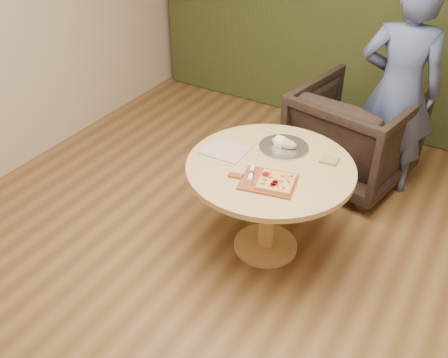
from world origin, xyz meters
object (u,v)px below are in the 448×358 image
at_px(serving_tray, 284,147).
at_px(person_standing, 399,91).
at_px(armchair, 355,131).
at_px(pedestal_table, 269,182).
at_px(flatbread_pizza, 276,182).
at_px(cutlery_roll, 251,173).
at_px(bread_roll, 283,143).
at_px(pizza_paddle, 267,182).

relative_size(serving_tray, person_standing, 0.20).
bearing_deg(person_standing, armchair, -2.07).
xyz_separation_m(pedestal_table, flatbread_pizza, (0.14, -0.20, 0.17)).
bearing_deg(cutlery_roll, flatbread_pizza, -20.35).
height_order(cutlery_roll, person_standing, person_standing).
xyz_separation_m(pedestal_table, bread_roll, (-0.03, 0.24, 0.18)).
bearing_deg(cutlery_roll, person_standing, 49.23).
distance_m(cutlery_roll, serving_tray, 0.44).
bearing_deg(bread_roll, cutlery_roll, -92.25).
distance_m(armchair, person_standing, 0.51).
relative_size(pedestal_table, serving_tray, 3.26).
bearing_deg(flatbread_pizza, pedestal_table, 124.61).
distance_m(flatbread_pizza, serving_tray, 0.47).
height_order(bread_roll, person_standing, person_standing).
bearing_deg(flatbread_pizza, serving_tray, 109.17).
bearing_deg(bread_roll, pedestal_table, -83.97).
distance_m(serving_tray, armchair, 1.06).
bearing_deg(armchair, pizza_paddle, 95.02).
bearing_deg(person_standing, serving_tray, 52.54).
xyz_separation_m(flatbread_pizza, serving_tray, (-0.15, 0.44, -0.02)).
xyz_separation_m(serving_tray, bread_roll, (-0.01, 0.00, 0.04)).
bearing_deg(bread_roll, serving_tray, -0.00).
bearing_deg(person_standing, flatbread_pizza, 65.07).
height_order(serving_tray, bread_roll, bread_roll).
relative_size(cutlery_roll, bread_roll, 1.00).
height_order(pizza_paddle, serving_tray, serving_tray).
bearing_deg(cutlery_roll, serving_tray, 65.75).
relative_size(flatbread_pizza, cutlery_roll, 1.35).
relative_size(pizza_paddle, flatbread_pizza, 1.80).
distance_m(bread_roll, person_standing, 1.17).
xyz_separation_m(armchair, person_standing, (0.28, 0.05, 0.43)).
height_order(pizza_paddle, cutlery_roll, cutlery_roll).
bearing_deg(flatbread_pizza, cutlery_roll, -179.49).
height_order(pizza_paddle, flatbread_pizza, flatbread_pizza).
bearing_deg(pedestal_table, serving_tray, 93.96).
height_order(flatbread_pizza, armchair, armchair).
xyz_separation_m(pizza_paddle, bread_roll, (-0.10, 0.44, 0.04)).
bearing_deg(serving_tray, cutlery_roll, -93.40).
xyz_separation_m(pedestal_table, serving_tray, (-0.02, 0.24, 0.15)).
xyz_separation_m(bread_roll, person_standing, (0.52, 1.05, 0.11)).
bearing_deg(armchair, serving_tray, 87.66).
bearing_deg(flatbread_pizza, armchair, 86.97).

